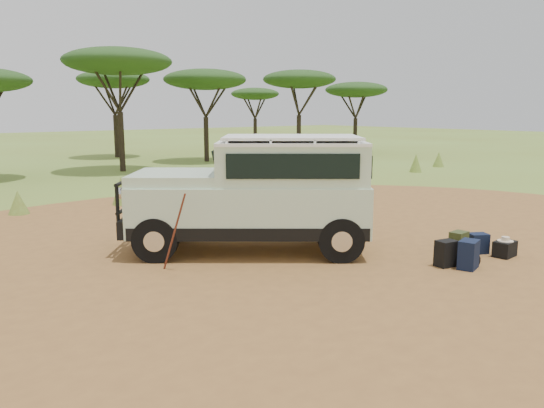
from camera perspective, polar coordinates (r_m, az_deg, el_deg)
ground at (r=10.51m, az=3.87°, el=-6.66°), size 140.00×140.00×0.00m
dirt_clearing at (r=10.51m, az=3.87°, el=-6.64°), size 23.00×23.00×0.01m
grass_fringe at (r=17.66m, az=-15.40°, el=1.20°), size 36.60×1.60×0.90m
acacia_treeline at (r=28.26m, az=-24.10°, el=12.99°), size 46.70×13.20×6.26m
safari_vehicle at (r=11.34m, az=-1.54°, el=0.84°), size 5.18×4.76×2.49m
walking_staff at (r=10.17m, az=-10.45°, el=-2.98°), size 0.30×0.50×1.51m
backpack_black at (r=10.91m, az=18.21°, el=-5.09°), size 0.43×0.35×0.52m
backpack_navy at (r=10.89m, az=20.38°, el=-5.14°), size 0.50×0.41×0.56m
backpack_olive at (r=11.78m, az=19.42°, el=-4.06°), size 0.40×0.30×0.52m
duffel_navy at (r=12.14m, az=21.27°, el=-3.98°), size 0.48×0.44×0.43m
hard_case at (r=12.09m, az=23.75°, el=-4.45°), size 0.49×0.36×0.34m
stuff_sack at (r=11.13m, az=20.57°, el=-5.62°), size 0.30×0.30×0.27m
safari_hat at (r=12.04m, az=23.82°, el=-3.52°), size 0.32×0.32×0.09m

